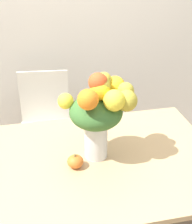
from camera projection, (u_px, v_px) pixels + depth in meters
name	position (u px, v px, depth m)	size (l,w,h in m)	color
wall_back	(58.00, 6.00, 2.55)	(8.00, 0.06, 2.70)	white
dining_table	(90.00, 173.00, 1.75)	(1.43, 0.96, 0.77)	tan
flower_vase	(99.00, 110.00, 1.60)	(0.39, 0.28, 0.49)	silver
pumpkin	(75.00, 161.00, 1.64)	(0.09, 0.09, 0.08)	orange
dining_chair_near_window	(46.00, 127.00, 2.55)	(0.46, 0.46, 0.92)	silver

